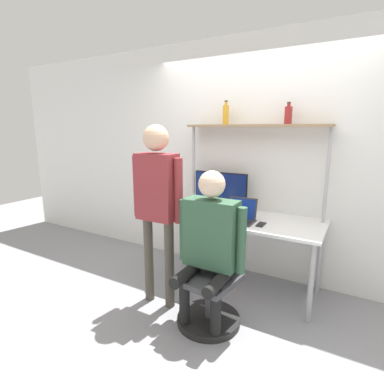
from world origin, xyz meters
TOP-DOWN VIEW (x-y plane):
  - ground_plane at (0.00, 0.00)m, footprint 12.00×12.00m
  - wall_back at (0.00, 0.78)m, footprint 8.00×0.06m
  - desk at (0.00, 0.39)m, footprint 1.61×0.73m
  - shelf_unit at (0.00, 0.62)m, footprint 1.53×0.24m
  - monitor at (-0.37, 0.60)m, footprint 0.65×0.21m
  - laptop at (0.01, 0.27)m, footprint 0.29×0.23m
  - cell_phone at (0.23, 0.24)m, footprint 0.07×0.15m
  - office_chair at (-0.02, -0.34)m, footprint 0.56×0.56m
  - person_seated at (-0.03, -0.38)m, footprint 0.62×0.47m
  - person_standing at (-0.59, -0.33)m, footprint 0.54×0.24m
  - bottle_amber at (-0.34, 0.62)m, footprint 0.07×0.07m
  - bottle_red at (0.34, 0.62)m, footprint 0.07×0.07m

SIDE VIEW (x-z plane):
  - ground_plane at x=0.00m, z-range 0.00..0.00m
  - office_chair at x=-0.02m, z-range -0.18..0.72m
  - desk at x=0.00m, z-range 0.31..1.09m
  - cell_phone at x=0.23m, z-range 0.78..0.79m
  - person_seated at x=-0.03m, z-range 0.12..1.49m
  - laptop at x=0.01m, z-range 0.73..0.96m
  - monitor at x=-0.37m, z-range 0.81..1.24m
  - person_standing at x=-0.59m, z-range 0.25..1.99m
  - wall_back at x=0.00m, z-range 0.00..2.70m
  - shelf_unit at x=0.00m, z-range 0.57..2.32m
  - bottle_red at x=0.34m, z-range 1.73..1.94m
  - bottle_amber at x=-0.34m, z-range 1.72..1.98m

